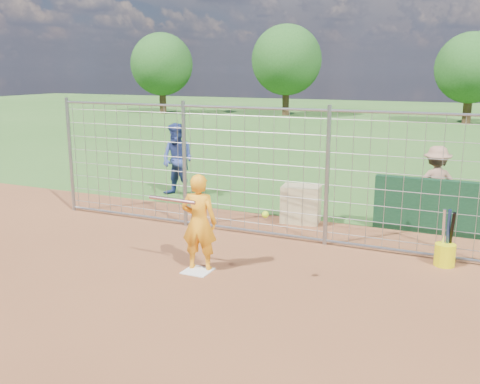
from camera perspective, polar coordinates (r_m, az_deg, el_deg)
The scene contains 12 objects.
ground at distance 8.97m, azimuth -3.91°, elevation -8.05°, with size 100.00×100.00×0.00m, color #2D591E.
infield_dirt at distance 6.73m, azimuth -16.62°, elevation -16.06°, with size 18.00×18.00×0.00m, color brown.
home_plate at distance 8.80m, azimuth -4.53°, elevation -8.41°, with size 0.43×0.43×0.02m, color silver.
dugout_wall at distance 11.28m, azimuth 20.67°, elevation -1.54°, with size 2.60×0.20×1.10m, color #11381E.
batter at distance 8.66m, azimuth -4.39°, elevation -3.25°, with size 0.58×0.38×1.60m, color orange.
bystander_a at distance 13.78m, azimuth -6.67°, elevation 3.39°, with size 0.92×0.71×1.88m, color navy.
bystander_c at distance 12.20m, azimuth 20.13°, elevation 0.83°, with size 1.05×0.61×1.63m, color #936750.
equipment_bin at distance 11.49m, azimuth 6.51°, elevation -1.29°, with size 0.80×0.55×0.80m, color tan.
equipment_in_play at distance 8.40m, azimuth -5.00°, elevation -1.20°, with size 2.07×0.14×0.16m.
bucket_with_bats at distance 9.59m, azimuth 21.04°, elevation -5.96°, with size 0.34×0.39×0.98m.
backstop_fence at distance 10.36m, azimuth 1.25°, elevation 2.10°, with size 9.08×0.08×2.60m.
tree_line at distance 35.49m, azimuth 23.70°, elevation 12.71°, with size 44.66×6.72×6.48m.
Camera 1 is at (4.02, -7.35, 3.21)m, focal length 40.00 mm.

